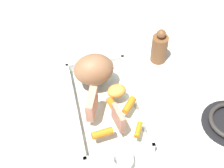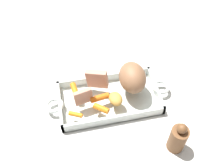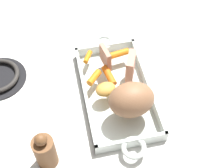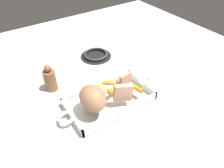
# 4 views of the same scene
# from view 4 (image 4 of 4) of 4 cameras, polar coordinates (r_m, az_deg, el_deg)

# --- Properties ---
(ground_plane) EXTENTS (1.89, 1.89, 0.00)m
(ground_plane) POSITION_cam_4_polar(r_m,az_deg,el_deg) (0.86, -0.70, -5.23)
(ground_plane) COLOR silver
(roasting_dish) EXTENTS (0.45, 0.19, 0.04)m
(roasting_dish) POSITION_cam_4_polar(r_m,az_deg,el_deg) (0.85, -0.71, -4.60)
(roasting_dish) COLOR silver
(roasting_dish) RESTS_ON ground_plane
(pork_roast) EXTENTS (0.09, 0.12, 0.10)m
(pork_roast) POSITION_cam_4_polar(r_m,az_deg,el_deg) (0.75, -5.51, -4.01)
(pork_roast) COLOR #966746
(pork_roast) RESTS_ON roasting_dish
(roast_slice_thin) EXTENTS (0.08, 0.05, 0.08)m
(roast_slice_thin) POSITION_cam_4_polar(r_m,az_deg,el_deg) (0.79, 3.14, -2.44)
(roast_slice_thin) COLOR tan
(roast_slice_thin) RESTS_ON roasting_dish
(roast_slice_outer) EXTENTS (0.07, 0.02, 0.06)m
(roast_slice_outer) POSITION_cam_4_polar(r_m,az_deg,el_deg) (0.86, 3.76, 1.05)
(roast_slice_outer) COLOR tan
(roast_slice_outer) RESTS_ON roasting_dish
(baby_carrot_long) EXTENTS (0.07, 0.03, 0.03)m
(baby_carrot_long) POSITION_cam_4_polar(r_m,az_deg,el_deg) (0.85, 0.72, -1.31)
(baby_carrot_long) COLOR orange
(baby_carrot_long) RESTS_ON roasting_dish
(baby_carrot_northeast) EXTENTS (0.03, 0.06, 0.02)m
(baby_carrot_northeast) POSITION_cam_4_polar(r_m,az_deg,el_deg) (0.85, 7.02, -1.17)
(baby_carrot_northeast) COLOR orange
(baby_carrot_northeast) RESTS_ON roasting_dish
(baby_carrot_southeast) EXTENTS (0.05, 0.05, 0.02)m
(baby_carrot_southeast) POSITION_cam_4_polar(r_m,az_deg,el_deg) (0.87, -0.76, 0.31)
(baby_carrot_southeast) COLOR orange
(baby_carrot_southeast) RESTS_ON roasting_dish
(baby_carrot_northwest) EXTENTS (0.05, 0.04, 0.02)m
(baby_carrot_northwest) POSITION_cam_4_polar(r_m,az_deg,el_deg) (0.92, 3.58, 2.26)
(baby_carrot_northwest) COLOR orange
(baby_carrot_northwest) RESTS_ON roasting_dish
(potato_corner) EXTENTS (0.05, 0.06, 0.03)m
(potato_corner) POSITION_cam_4_polar(r_m,az_deg,el_deg) (0.83, -3.00, -1.50)
(potato_corner) COLOR gold
(potato_corner) RESTS_ON roasting_dish
(stove_burner_rear) EXTENTS (0.17, 0.17, 0.02)m
(stove_burner_rear) POSITION_cam_4_polar(r_m,az_deg,el_deg) (1.13, -4.60, 8.18)
(stove_burner_rear) COLOR black
(stove_burner_rear) RESTS_ON ground_plane
(pepper_mill) EXTENTS (0.05, 0.05, 0.13)m
(pepper_mill) POSITION_cam_4_polar(r_m,az_deg,el_deg) (0.92, -17.09, 1.23)
(pepper_mill) COLOR brown
(pepper_mill) RESTS_ON ground_plane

